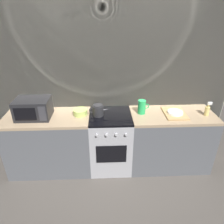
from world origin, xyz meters
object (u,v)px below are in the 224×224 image
kettle (98,110)px  spray_bottle (207,110)px  microwave (33,108)px  stove_unit (111,141)px  dish_pile (175,113)px  pitcher (142,107)px  mixing_bowl (80,112)px

kettle → spray_bottle: bearing=-2.3°
microwave → spray_bottle: (2.40, -0.05, -0.06)m
stove_unit → dish_pile: size_ratio=2.25×
kettle → dish_pile: (1.09, -0.00, -0.06)m
kettle → spray_bottle: 1.52m
stove_unit → dish_pile: dish_pile is taller
microwave → pitcher: 1.50m
microwave → kettle: 0.88m
stove_unit → spray_bottle: (1.35, -0.06, 0.53)m
mixing_bowl → spray_bottle: 1.78m
spray_bottle → pitcher: bearing=173.4°
mixing_bowl → pitcher: pitcher is taller
kettle → mixing_bowl: kettle is taller
dish_pile → spray_bottle: bearing=-7.6°
pitcher → dish_pile: (0.47, -0.05, -0.08)m
microwave → spray_bottle: microwave is taller
stove_unit → pitcher: bearing=5.5°
mixing_bowl → spray_bottle: bearing=-3.2°
kettle → spray_bottle: size_ratio=1.40×
microwave → pitcher: bearing=1.9°
microwave → mixing_bowl: 0.64m
dish_pile → mixing_bowl: bearing=178.2°
mixing_bowl → dish_pile: (1.34, -0.04, -0.02)m
kettle → mixing_bowl: (-0.25, 0.04, -0.04)m
kettle → microwave: bearing=-179.6°
stove_unit → pitcher: 0.71m
mixing_bowl → stove_unit: bearing=-5.3°
kettle → pitcher: bearing=4.0°
kettle → pitcher: pitcher is taller
stove_unit → kettle: (-0.17, -0.00, 0.53)m
microwave → kettle: size_ratio=1.62×
kettle → mixing_bowl: size_ratio=1.42×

